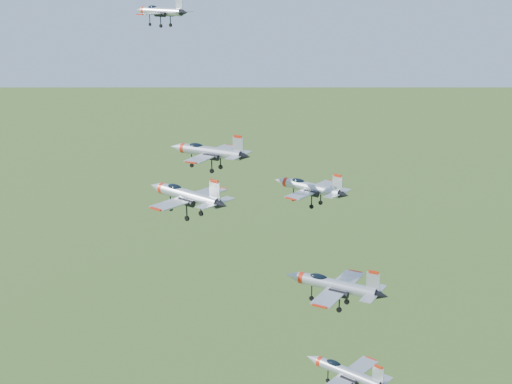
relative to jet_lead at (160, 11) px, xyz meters
The scene contains 6 objects.
jet_lead is the anchor object (origin of this frame).
jet_left_high 27.24m from the jet_lead, 30.46° to the right, with size 13.78×11.44×3.68m.
jet_right_high 39.14m from the jet_lead, 44.87° to the right, with size 13.94×11.61×3.73m.
jet_left_low 38.02m from the jet_lead, ahead, with size 13.56×11.24×3.62m.
jet_right_low 55.31m from the jet_lead, 23.25° to the right, with size 13.83×11.45×3.69m.
jet_trail 63.57m from the jet_lead, 19.45° to the right, with size 13.12×10.90×3.50m.
Camera 1 is at (56.25, -82.35, 158.01)m, focal length 50.00 mm.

